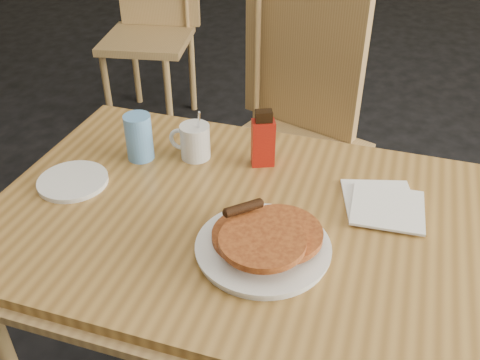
{
  "coord_description": "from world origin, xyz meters",
  "views": [
    {
      "loc": [
        0.28,
        -0.84,
        1.49
      ],
      "look_at": [
        0.03,
        0.03,
        0.86
      ],
      "focal_mm": 40.0,
      "sensor_mm": 36.0,
      "label": 1
    }
  ],
  "objects_px": {
    "main_table": "(243,229)",
    "blue_tumbler": "(139,137)",
    "pancake_plate": "(264,242)",
    "syrup_bottle": "(263,140)",
    "coffee_mug": "(194,141)",
    "chair_main_far": "(294,113)",
    "chair_wall_extra": "(152,14)"
  },
  "relations": [
    {
      "from": "pancake_plate",
      "to": "coffee_mug",
      "type": "height_order",
      "value": "coffee_mug"
    },
    {
      "from": "chair_main_far",
      "to": "chair_wall_extra",
      "type": "distance_m",
      "value": 1.37
    },
    {
      "from": "main_table",
      "to": "blue_tumbler",
      "type": "height_order",
      "value": "blue_tumbler"
    },
    {
      "from": "blue_tumbler",
      "to": "coffee_mug",
      "type": "bearing_deg",
      "value": 17.84
    },
    {
      "from": "pancake_plate",
      "to": "syrup_bottle",
      "type": "bearing_deg",
      "value": 104.45
    },
    {
      "from": "syrup_bottle",
      "to": "blue_tumbler",
      "type": "distance_m",
      "value": 0.31
    },
    {
      "from": "pancake_plate",
      "to": "blue_tumbler",
      "type": "xyz_separation_m",
      "value": [
        -0.39,
        0.26,
        0.04
      ]
    },
    {
      "from": "chair_main_far",
      "to": "coffee_mug",
      "type": "relative_size",
      "value": 7.15
    },
    {
      "from": "pancake_plate",
      "to": "main_table",
      "type": "bearing_deg",
      "value": 124.74
    },
    {
      "from": "chair_main_far",
      "to": "syrup_bottle",
      "type": "xyz_separation_m",
      "value": [
        0.02,
        -0.55,
        0.21
      ]
    },
    {
      "from": "pancake_plate",
      "to": "chair_main_far",
      "type": "bearing_deg",
      "value": 96.77
    },
    {
      "from": "pancake_plate",
      "to": "syrup_bottle",
      "type": "distance_m",
      "value": 0.33
    },
    {
      "from": "chair_wall_extra",
      "to": "syrup_bottle",
      "type": "height_order",
      "value": "chair_wall_extra"
    },
    {
      "from": "chair_main_far",
      "to": "coffee_mug",
      "type": "height_order",
      "value": "chair_main_far"
    },
    {
      "from": "chair_wall_extra",
      "to": "syrup_bottle",
      "type": "distance_m",
      "value": 1.83
    },
    {
      "from": "chair_wall_extra",
      "to": "pancake_plate",
      "type": "relative_size",
      "value": 3.55
    },
    {
      "from": "chair_main_far",
      "to": "pancake_plate",
      "type": "relative_size",
      "value": 3.69
    },
    {
      "from": "coffee_mug",
      "to": "syrup_bottle",
      "type": "xyz_separation_m",
      "value": [
        0.18,
        0.01,
        0.02
      ]
    },
    {
      "from": "main_table",
      "to": "chair_main_far",
      "type": "height_order",
      "value": "chair_main_far"
    },
    {
      "from": "pancake_plate",
      "to": "coffee_mug",
      "type": "xyz_separation_m",
      "value": [
        -0.26,
        0.3,
        0.02
      ]
    },
    {
      "from": "chair_main_far",
      "to": "pancake_plate",
      "type": "height_order",
      "value": "chair_main_far"
    },
    {
      "from": "chair_main_far",
      "to": "blue_tumbler",
      "type": "relative_size",
      "value": 8.46
    },
    {
      "from": "main_table",
      "to": "chair_main_far",
      "type": "relative_size",
      "value": 1.17
    },
    {
      "from": "pancake_plate",
      "to": "blue_tumbler",
      "type": "bearing_deg",
      "value": 146.27
    },
    {
      "from": "chair_wall_extra",
      "to": "syrup_bottle",
      "type": "bearing_deg",
      "value": -65.92
    },
    {
      "from": "chair_wall_extra",
      "to": "coffee_mug",
      "type": "xyz_separation_m",
      "value": [
        0.81,
        -1.53,
        0.21
      ]
    },
    {
      "from": "coffee_mug",
      "to": "syrup_bottle",
      "type": "relative_size",
      "value": 0.95
    },
    {
      "from": "syrup_bottle",
      "to": "chair_wall_extra",
      "type": "bearing_deg",
      "value": 101.37
    },
    {
      "from": "main_table",
      "to": "pancake_plate",
      "type": "bearing_deg",
      "value": -55.26
    },
    {
      "from": "chair_wall_extra",
      "to": "blue_tumbler",
      "type": "bearing_deg",
      "value": -75.65
    },
    {
      "from": "chair_wall_extra",
      "to": "pancake_plate",
      "type": "height_order",
      "value": "chair_wall_extra"
    },
    {
      "from": "blue_tumbler",
      "to": "chair_main_far",
      "type": "bearing_deg",
      "value": 64.84
    }
  ]
}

